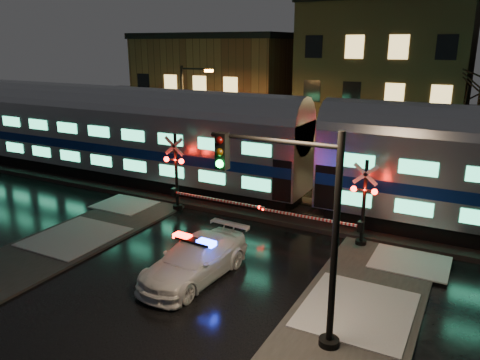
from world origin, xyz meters
name	(u,v)px	position (x,y,z in m)	size (l,w,h in m)	color
ground	(231,243)	(0.00, 0.00, 0.00)	(120.00, 120.00, 0.00)	black
ballast	(275,207)	(0.00, 5.00, 0.12)	(90.00, 4.20, 0.24)	black
sidewalk_left	(18,265)	(-6.50, -6.00, 0.06)	(4.00, 20.00, 0.12)	#2D2D2D
building_left	(223,89)	(-13.00, 22.00, 4.50)	(14.00, 10.00, 9.00)	brown
building_mid	(387,81)	(2.00, 22.50, 5.75)	(12.00, 11.00, 11.50)	brown
train	(314,153)	(2.07, 5.00, 3.38)	(51.00, 3.12, 5.92)	black
police_car	(195,260)	(0.38, -3.48, 0.76)	(2.50, 5.35, 1.68)	white
crossing_signal_right	(354,211)	(4.91, 2.30, 1.62)	(5.56, 0.65, 3.94)	black
crossing_signal_left	(181,181)	(-4.22, 2.31, 1.73)	(5.91, 0.66, 4.19)	black
traffic_light	(300,234)	(5.22, -5.30, 3.46)	(4.21, 0.73, 6.50)	black
streetlight	(186,113)	(-8.36, 9.00, 4.17)	(2.42, 0.25, 7.24)	black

